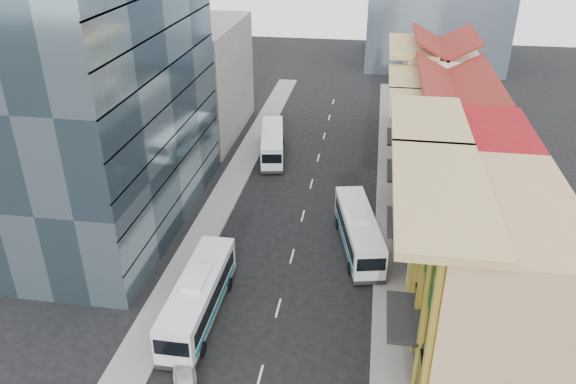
% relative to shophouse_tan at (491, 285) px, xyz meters
% --- Properties ---
extents(sidewalk_right, '(3.00, 90.00, 0.15)m').
position_rel_shophouse_tan_xyz_m(sidewalk_right, '(-5.50, 17.00, -5.92)').
color(sidewalk_right, slate).
rests_on(sidewalk_right, ground).
extents(sidewalk_left, '(3.00, 90.00, 0.15)m').
position_rel_shophouse_tan_xyz_m(sidewalk_left, '(-22.50, 17.00, -5.92)').
color(sidewalk_left, slate).
rests_on(sidewalk_left, ground).
extents(shophouse_tan, '(8.00, 14.00, 12.00)m').
position_rel_shophouse_tan_xyz_m(shophouse_tan, '(0.00, 0.00, 0.00)').
color(shophouse_tan, tan).
rests_on(shophouse_tan, ground).
extents(shophouse_red, '(8.00, 10.00, 12.00)m').
position_rel_shophouse_tan_xyz_m(shophouse_red, '(0.00, 12.00, 0.00)').
color(shophouse_red, maroon).
rests_on(shophouse_red, ground).
extents(shophouse_cream_near, '(8.00, 9.00, 10.00)m').
position_rel_shophouse_tan_xyz_m(shophouse_cream_near, '(0.00, 21.50, -1.00)').
color(shophouse_cream_near, white).
rests_on(shophouse_cream_near, ground).
extents(shophouse_cream_mid, '(8.00, 9.00, 10.00)m').
position_rel_shophouse_tan_xyz_m(shophouse_cream_mid, '(0.00, 30.50, -1.00)').
color(shophouse_cream_mid, white).
rests_on(shophouse_cream_mid, ground).
extents(shophouse_cream_far, '(8.00, 12.00, 11.00)m').
position_rel_shophouse_tan_xyz_m(shophouse_cream_far, '(0.00, 41.00, -0.50)').
color(shophouse_cream_far, white).
rests_on(shophouse_cream_far, ground).
extents(office_tower, '(12.00, 26.00, 30.00)m').
position_rel_shophouse_tan_xyz_m(office_tower, '(-31.00, 14.00, 9.00)').
color(office_tower, '#3E5462').
rests_on(office_tower, ground).
extents(office_block_far, '(10.00, 18.00, 14.00)m').
position_rel_shophouse_tan_xyz_m(office_block_far, '(-30.00, 37.00, 1.00)').
color(office_block_far, gray).
rests_on(office_block_far, ground).
extents(bus_left_near, '(2.72, 11.56, 3.71)m').
position_rel_shophouse_tan_xyz_m(bus_left_near, '(-19.50, 1.17, -4.15)').
color(bus_left_near, silver).
rests_on(bus_left_near, ground).
extents(bus_left_far, '(4.33, 11.10, 3.47)m').
position_rel_shophouse_tan_xyz_m(bus_left_far, '(-19.48, 30.61, -4.26)').
color(bus_left_far, silver).
rests_on(bus_left_far, ground).
extents(bus_right, '(5.03, 11.60, 3.62)m').
position_rel_shophouse_tan_xyz_m(bus_right, '(-8.50, 12.13, -4.19)').
color(bus_right, silver).
rests_on(bus_right, ground).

